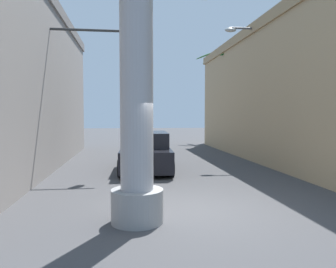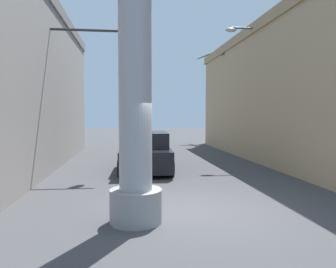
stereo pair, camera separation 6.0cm
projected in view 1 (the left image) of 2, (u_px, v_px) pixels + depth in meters
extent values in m
plane|color=#424244|center=(156.00, 157.00, 17.68)|extent=(83.19, 83.19, 0.00)
cylinder|color=#9E9EA3|center=(136.00, 30.00, 6.67)|extent=(0.69, 0.69, 7.97)
cylinder|color=gray|center=(137.00, 206.00, 6.87)|extent=(1.10, 1.10, 0.70)
cylinder|color=#59595E|center=(275.00, 94.00, 15.99)|extent=(0.16, 0.16, 6.56)
cylinder|color=#59595E|center=(254.00, 29.00, 15.66)|extent=(2.30, 0.10, 0.10)
ellipsoid|color=beige|center=(230.00, 30.00, 15.52)|extent=(0.56, 0.28, 0.20)
cylinder|color=#333333|center=(19.00, 100.00, 12.53)|extent=(0.14, 0.14, 5.67)
cylinder|color=#333333|center=(82.00, 30.00, 12.68)|extent=(4.79, 0.10, 0.10)
cube|color=black|center=(126.00, 43.00, 12.92)|extent=(0.24, 0.24, 0.70)
sphere|color=red|center=(126.00, 36.00, 12.78)|extent=(0.14, 0.14, 0.14)
sphere|color=yellow|center=(126.00, 42.00, 12.79)|extent=(0.14, 0.14, 0.14)
sphere|color=green|center=(126.00, 48.00, 12.80)|extent=(0.14, 0.14, 0.14)
cylinder|color=black|center=(125.00, 157.00, 15.38)|extent=(0.25, 0.65, 0.64)
cylinder|color=black|center=(164.00, 156.00, 15.53)|extent=(0.25, 0.65, 0.64)
cylinder|color=black|center=(121.00, 168.00, 11.95)|extent=(0.25, 0.65, 0.64)
cylinder|color=black|center=(171.00, 168.00, 12.11)|extent=(0.25, 0.65, 0.64)
cube|color=black|center=(145.00, 156.00, 13.73)|extent=(2.17, 5.00, 0.80)
cube|color=black|center=(145.00, 139.00, 13.69)|extent=(1.91, 2.78, 0.60)
cylinder|color=brown|center=(242.00, 100.00, 20.93)|extent=(0.64, 0.78, 6.46)
ellipsoid|color=#326F2D|center=(249.00, 53.00, 20.95)|extent=(1.33, 0.39, 0.69)
ellipsoid|color=#2D5C2D|center=(242.00, 54.00, 21.45)|extent=(1.12, 1.30, 0.55)
ellipsoid|color=#2E5E2D|center=(230.00, 54.00, 21.38)|extent=(1.02, 1.30, 0.70)
ellipsoid|color=#256C2D|center=(229.00, 52.00, 20.63)|extent=(1.38, 0.61, 0.66)
ellipsoid|color=#2B762D|center=(235.00, 50.00, 20.25)|extent=(1.14, 1.29, 0.56)
ellipsoid|color=#2D6F2D|center=(248.00, 50.00, 20.30)|extent=(1.01, 1.36, 0.53)
cylinder|color=brown|center=(38.00, 69.00, 17.24)|extent=(0.51, 0.68, 9.46)
cylinder|color=brown|center=(215.00, 98.00, 28.65)|extent=(0.77, 0.42, 7.63)
ellipsoid|color=#24722D|center=(224.00, 57.00, 28.43)|extent=(1.57, 0.59, 0.96)
ellipsoid|color=#28652D|center=(218.00, 56.00, 28.95)|extent=(1.23, 1.60, 0.54)
ellipsoid|color=#28612D|center=(209.00, 58.00, 28.90)|extent=(1.01, 1.51, 0.99)
ellipsoid|color=#2B5E2D|center=(205.00, 56.00, 28.25)|extent=(1.67, 0.66, 0.73)
ellipsoid|color=#25782D|center=(214.00, 54.00, 27.37)|extent=(0.94, 1.63, 0.77)
ellipsoid|color=#1E5B2D|center=(222.00, 54.00, 27.48)|extent=(1.03, 1.61, 0.79)
cylinder|color=#3F3833|center=(4.00, 183.00, 8.91)|extent=(0.14, 0.14, 0.81)
cylinder|color=#3F3833|center=(12.00, 182.00, 9.06)|extent=(0.14, 0.14, 0.81)
cylinder|color=#2659A5|center=(7.00, 158.00, 8.95)|extent=(0.48, 0.48, 0.56)
sphere|color=tan|center=(7.00, 143.00, 8.92)|extent=(0.22, 0.22, 0.22)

